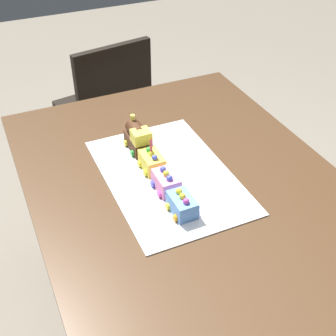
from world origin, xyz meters
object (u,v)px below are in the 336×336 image
(cake_car_gondola_lemon, at_px, (152,162))
(cake_car_flatbed_sky_blue, at_px, (182,204))
(cake_car_tanker_bubblegum, at_px, (166,182))
(birthday_candle, at_px, (151,144))
(chair, at_px, (107,109))
(dining_table, at_px, (189,210))
(cake_locomotive, at_px, (138,138))

(cake_car_gondola_lemon, distance_m, cake_car_flatbed_sky_blue, 0.24)
(cake_car_tanker_bubblegum, distance_m, birthday_candle, 0.14)
(chair, distance_m, birthday_candle, 0.98)
(dining_table, bearing_deg, cake_car_gondola_lemon, -149.80)
(cake_car_tanker_bubblegum, height_order, birthday_candle, birthday_candle)
(dining_table, relative_size, cake_car_gondola_lemon, 14.00)
(cake_car_gondola_lemon, relative_size, birthday_candle, 1.71)
(dining_table, xyz_separation_m, cake_locomotive, (-0.26, -0.08, 0.16))
(dining_table, xyz_separation_m, cake_car_gondola_lemon, (-0.13, -0.08, 0.14))
(cake_car_tanker_bubblegum, distance_m, cake_car_flatbed_sky_blue, 0.12)
(dining_table, distance_m, cake_car_gondola_lemon, 0.21)
(chair, distance_m, cake_car_gondola_lemon, 0.96)
(dining_table, bearing_deg, chair, 178.26)
(cake_locomotive, relative_size, cake_car_tanker_bubblegum, 1.40)
(cake_car_gondola_lemon, bearing_deg, chair, 173.09)
(cake_locomotive, distance_m, cake_car_flatbed_sky_blue, 0.37)
(dining_table, height_order, cake_car_gondola_lemon, cake_car_gondola_lemon)
(chair, height_order, cake_car_gondola_lemon, chair)
(cake_car_tanker_bubblegum, bearing_deg, cake_car_gondola_lemon, 180.00)
(chair, xyz_separation_m, birthday_candle, (0.90, -0.11, 0.37))
(chair, bearing_deg, cake_locomotive, 72.30)
(cake_locomotive, height_order, cake_car_tanker_bubblegum, cake_locomotive)
(chair, distance_m, cake_locomotive, 0.84)
(birthday_candle, bearing_deg, cake_locomotive, 180.00)
(cake_car_tanker_bubblegum, bearing_deg, birthday_candle, 180.00)
(chair, relative_size, cake_car_flatbed_sky_blue, 8.60)
(cake_locomotive, distance_m, birthday_candle, 0.14)
(cake_car_flatbed_sky_blue, bearing_deg, cake_car_gondola_lemon, 180.00)
(chair, bearing_deg, cake_car_flatbed_sky_blue, 74.87)
(cake_locomotive, bearing_deg, dining_table, 16.49)
(cake_car_gondola_lemon, xyz_separation_m, cake_car_tanker_bubblegum, (0.12, 0.00, 0.00))
(dining_table, relative_size, chair, 1.63)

